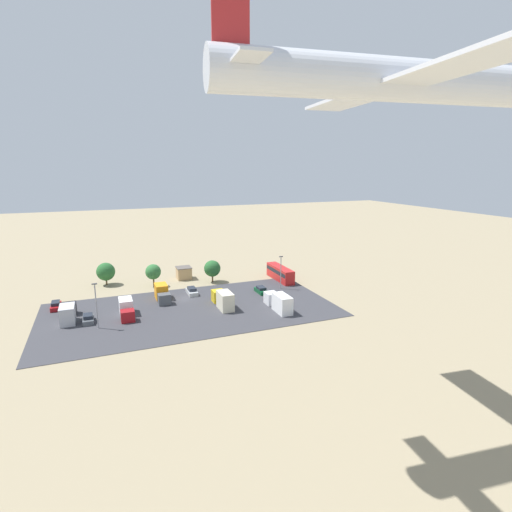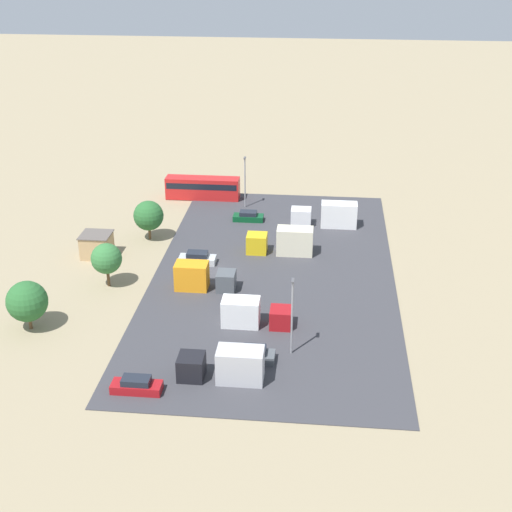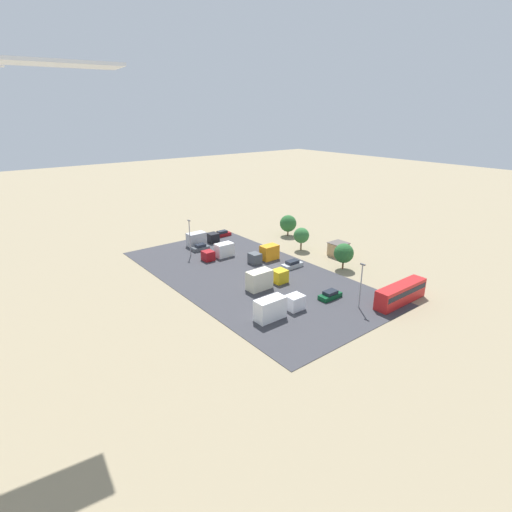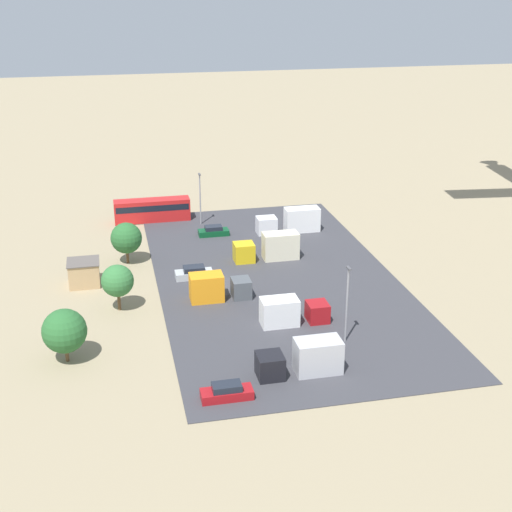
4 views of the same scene
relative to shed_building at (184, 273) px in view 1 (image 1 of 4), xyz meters
name	(u,v)px [view 1 (image 1 of 4)]	position (x,y,z in m)	size (l,w,h in m)	color
ground_plane	(184,299)	(3.28, 15.97, -1.55)	(400.00, 400.00, 0.00)	gray
parking_lot_surface	(192,310)	(3.28, 23.35, -1.51)	(57.05, 29.44, 0.08)	#38383D
shed_building	(184,273)	(0.00, 0.00, 0.00)	(3.72, 3.88, 3.09)	tan
bus	(280,273)	(-22.49, 10.12, 0.34)	(2.59, 11.50, 3.37)	red
parked_car_0	(56,306)	(28.66, 12.56, -0.85)	(1.76, 4.69, 1.49)	maroon
parked_car_1	(88,319)	(22.45, 22.86, -0.84)	(1.89, 4.09, 1.52)	#4C5156
parked_car_2	(192,291)	(0.96, 13.37, -0.84)	(1.96, 4.67, 1.53)	#ADB2B7
parked_car_3	(261,290)	(-13.95, 18.25, -0.88)	(1.89, 4.38, 1.42)	#0C4723
parked_truck_0	(162,293)	(7.79, 15.09, -0.01)	(2.50, 7.10, 3.20)	#4C5156
parked_truck_1	(223,299)	(-3.15, 24.15, 0.15)	(2.48, 8.63, 3.55)	gold
parked_truck_2	(68,313)	(25.89, 20.57, 0.04)	(2.57, 8.14, 3.31)	black
parked_truck_3	(279,302)	(-13.05, 29.81, 0.13)	(2.37, 9.32, 3.51)	silver
parked_truck_4	(126,309)	(15.60, 21.92, -0.10)	(2.46, 7.44, 3.01)	maroon
tree_near_shed	(106,272)	(18.62, -1.60, 1.75)	(4.37, 4.37, 5.50)	brown
tree_apron_mid	(212,269)	(-6.05, 5.52, 1.91)	(4.08, 4.08, 5.52)	brown
tree_apron_far	(153,272)	(8.09, 3.88, 2.04)	(3.66, 3.66, 5.44)	brown
light_pole_lot_centre	(96,304)	(20.77, 26.43, 3.10)	(0.90, 0.28, 8.30)	gray
light_pole_lot_edge	(281,271)	(-19.34, 17.17, 2.88)	(0.90, 0.28, 7.86)	gray
airplane	(407,81)	(-9.21, 66.02, 34.61)	(39.02, 32.25, 9.30)	silver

